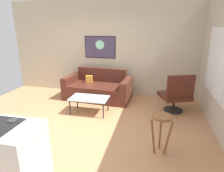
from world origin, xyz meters
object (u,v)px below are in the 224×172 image
armchair (176,94)px  wall_painting (100,47)px  coffee_table (89,99)px  bar_stool (161,124)px  couch (98,89)px

armchair → wall_painting: size_ratio=1.03×
coffee_table → bar_stool: bearing=-36.0°
coffee_table → wall_painting: (-0.17, 1.58, 1.08)m
coffee_table → armchair: bearing=13.4°
couch → wall_painting: (-0.09, 0.55, 1.15)m
coffee_table → armchair: (2.05, 0.49, 0.11)m
coffee_table → wall_painting: bearing=96.0°
couch → coffee_table: 1.03m
couch → armchair: bearing=-14.2°
couch → wall_painting: 1.28m
armchair → wall_painting: (-2.22, 1.09, 0.97)m
couch → bar_stool: (1.75, -2.24, 0.24)m
wall_painting → bar_stool: bearing=-56.7°
coffee_table → wall_painting: 1.92m
couch → armchair: armchair is taller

